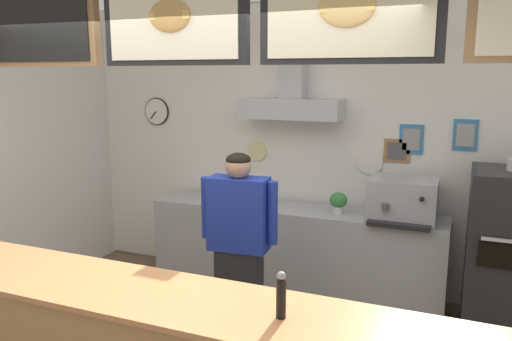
{
  "coord_description": "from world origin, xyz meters",
  "views": [
    {
      "loc": [
        1.46,
        -2.53,
        2.21
      ],
      "look_at": [
        0.1,
        0.73,
        1.54
      ],
      "focal_mm": 35.62,
      "sensor_mm": 36.0,
      "label": 1
    }
  ],
  "objects_px": {
    "potted_oregano": "(338,201)",
    "potted_rosemary": "(223,191)",
    "espresso_machine": "(403,200)",
    "pepper_grinder": "(281,295)",
    "pizza_oven": "(507,256)",
    "shop_worker": "(239,248)"
  },
  "relations": [
    {
      "from": "pizza_oven",
      "to": "espresso_machine",
      "type": "xyz_separation_m",
      "value": [
        -0.87,
        0.13,
        0.36
      ]
    },
    {
      "from": "potted_oregano",
      "to": "potted_rosemary",
      "type": "relative_size",
      "value": 1.13
    },
    {
      "from": "shop_worker",
      "to": "espresso_machine",
      "type": "relative_size",
      "value": 2.73
    },
    {
      "from": "espresso_machine",
      "to": "potted_rosemary",
      "type": "distance_m",
      "value": 1.83
    },
    {
      "from": "pizza_oven",
      "to": "potted_rosemary",
      "type": "bearing_deg",
      "value": 176.01
    },
    {
      "from": "pizza_oven",
      "to": "potted_oregano",
      "type": "xyz_separation_m",
      "value": [
        -1.46,
        0.12,
        0.3
      ]
    },
    {
      "from": "potted_oregano",
      "to": "potted_rosemary",
      "type": "height_order",
      "value": "potted_oregano"
    },
    {
      "from": "pepper_grinder",
      "to": "espresso_machine",
      "type": "bearing_deg",
      "value": 84.11
    },
    {
      "from": "potted_oregano",
      "to": "pepper_grinder",
      "type": "distance_m",
      "value": 2.54
    },
    {
      "from": "espresso_machine",
      "to": "potted_oregano",
      "type": "xyz_separation_m",
      "value": [
        -0.59,
        -0.01,
        -0.07
      ]
    },
    {
      "from": "pizza_oven",
      "to": "potted_oregano",
      "type": "relative_size",
      "value": 7.4
    },
    {
      "from": "espresso_machine",
      "to": "pepper_grinder",
      "type": "xyz_separation_m",
      "value": [
        -0.26,
        -2.53,
        0.1
      ]
    },
    {
      "from": "pizza_oven",
      "to": "pepper_grinder",
      "type": "xyz_separation_m",
      "value": [
        -1.13,
        -2.39,
        0.47
      ]
    },
    {
      "from": "espresso_machine",
      "to": "potted_rosemary",
      "type": "xyz_separation_m",
      "value": [
        -1.83,
        0.06,
        -0.09
      ]
    },
    {
      "from": "shop_worker",
      "to": "potted_rosemary",
      "type": "relative_size",
      "value": 8.8
    },
    {
      "from": "pizza_oven",
      "to": "pepper_grinder",
      "type": "bearing_deg",
      "value": -115.33
    },
    {
      "from": "espresso_machine",
      "to": "potted_oregano",
      "type": "relative_size",
      "value": 2.85
    },
    {
      "from": "potted_oregano",
      "to": "pepper_grinder",
      "type": "bearing_deg",
      "value": -82.63
    },
    {
      "from": "pizza_oven",
      "to": "shop_worker",
      "type": "distance_m",
      "value": 2.23
    },
    {
      "from": "potted_oregano",
      "to": "potted_rosemary",
      "type": "bearing_deg",
      "value": 176.85
    },
    {
      "from": "pizza_oven",
      "to": "pepper_grinder",
      "type": "distance_m",
      "value": 2.69
    },
    {
      "from": "shop_worker",
      "to": "potted_rosemary",
      "type": "distance_m",
      "value": 1.45
    }
  ]
}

